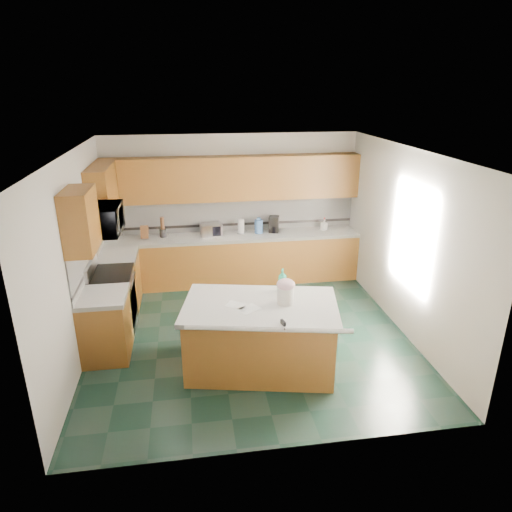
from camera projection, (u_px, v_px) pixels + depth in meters
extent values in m
plane|color=black|center=(250.00, 335.00, 6.83)|extent=(4.60, 4.60, 0.00)
plane|color=white|center=(249.00, 152.00, 5.87)|extent=(4.60, 4.60, 0.00)
cube|color=silver|center=(232.00, 208.00, 8.49)|extent=(4.60, 0.04, 2.70)
cube|color=silver|center=(284.00, 335.00, 4.21)|extent=(4.60, 0.04, 2.70)
cube|color=silver|center=(75.00, 259.00, 6.02)|extent=(0.04, 4.60, 2.70)
cube|color=silver|center=(406.00, 242.00, 6.68)|extent=(0.04, 4.60, 2.70)
cube|color=#5F3710|center=(235.00, 260.00, 8.52)|extent=(4.60, 0.60, 0.86)
cube|color=white|center=(234.00, 237.00, 8.36)|extent=(4.60, 0.64, 0.06)
cube|color=#5F3710|center=(233.00, 178.00, 8.11)|extent=(4.60, 0.33, 0.78)
cube|color=silver|center=(232.00, 214.00, 8.50)|extent=(4.60, 0.02, 0.63)
cube|color=black|center=(233.00, 224.00, 8.57)|extent=(4.60, 0.01, 0.05)
cube|color=#5F3710|center=(120.00, 282.00, 7.59)|extent=(0.60, 0.82, 0.86)
cube|color=white|center=(117.00, 256.00, 7.42)|extent=(0.64, 0.82, 0.06)
cube|color=#5F3710|center=(106.00, 327.00, 6.17)|extent=(0.60, 0.72, 0.86)
cube|color=white|center=(102.00, 297.00, 6.01)|extent=(0.64, 0.72, 0.06)
cube|color=silver|center=(87.00, 253.00, 6.57)|extent=(0.02, 2.30, 0.63)
cube|color=black|center=(89.00, 265.00, 6.64)|extent=(0.01, 2.30, 0.05)
cube|color=#5F3710|center=(102.00, 191.00, 7.15)|extent=(0.33, 1.09, 0.78)
cube|color=#5F3710|center=(80.00, 221.00, 5.62)|extent=(0.33, 0.72, 0.78)
cube|color=#B7B7BC|center=(113.00, 302.00, 6.85)|extent=(0.60, 0.76, 0.88)
cube|color=black|center=(133.00, 303.00, 6.91)|extent=(0.02, 0.68, 0.55)
cube|color=black|center=(110.00, 274.00, 6.69)|extent=(0.62, 0.78, 0.04)
cylinder|color=#B7B7BC|center=(133.00, 280.00, 6.78)|extent=(0.02, 0.66, 0.02)
cube|color=#B7B7BC|center=(90.00, 268.00, 6.61)|extent=(0.06, 0.76, 0.18)
imported|color=#B7B7BC|center=(103.00, 220.00, 6.39)|extent=(0.50, 0.73, 0.41)
cube|color=#5F3710|center=(260.00, 338.00, 5.91)|extent=(2.01, 1.40, 0.86)
cube|color=white|center=(260.00, 306.00, 5.75)|extent=(2.13, 1.52, 0.06)
cylinder|color=white|center=(268.00, 329.00, 5.22)|extent=(1.91, 0.45, 0.06)
cylinder|color=white|center=(286.00, 295.00, 5.73)|extent=(0.25, 0.25, 0.22)
ellipsoid|color=beige|center=(286.00, 285.00, 5.68)|extent=(0.23, 0.23, 0.14)
cylinder|color=tan|center=(286.00, 281.00, 5.66)|extent=(0.08, 0.03, 0.03)
sphere|color=tan|center=(283.00, 281.00, 5.65)|extent=(0.04, 0.04, 0.04)
sphere|color=tan|center=(289.00, 281.00, 5.67)|extent=(0.04, 0.04, 0.04)
imported|color=#239E7C|center=(282.00, 281.00, 6.03)|extent=(0.16, 0.16, 0.32)
cube|color=white|center=(249.00, 309.00, 5.62)|extent=(0.33, 0.31, 0.00)
cube|color=white|center=(236.00, 305.00, 5.72)|extent=(0.30, 0.28, 0.00)
cube|color=black|center=(283.00, 324.00, 5.25)|extent=(0.05, 0.10, 0.09)
cylinder|color=black|center=(284.00, 328.00, 5.20)|extent=(0.02, 0.07, 0.02)
cube|color=#472814|center=(145.00, 232.00, 8.13)|extent=(0.14, 0.18, 0.26)
cylinder|color=black|center=(163.00, 233.00, 8.22)|extent=(0.12, 0.12, 0.15)
cylinder|color=#472814|center=(162.00, 223.00, 8.15)|extent=(0.07, 0.07, 0.22)
cube|color=#B7B7BC|center=(211.00, 230.00, 8.30)|extent=(0.41, 0.31, 0.22)
cube|color=black|center=(212.00, 232.00, 8.19)|extent=(0.33, 0.01, 0.18)
cylinder|color=white|center=(241.00, 226.00, 8.42)|extent=(0.12, 0.12, 0.26)
cylinder|color=#B7B7BC|center=(241.00, 233.00, 8.46)|extent=(0.17, 0.17, 0.01)
cylinder|color=#4069A5|center=(259.00, 226.00, 8.43)|extent=(0.15, 0.15, 0.25)
cylinder|color=#4069A5|center=(259.00, 219.00, 8.37)|extent=(0.07, 0.07, 0.04)
cube|color=black|center=(274.00, 224.00, 8.48)|extent=(0.23, 0.24, 0.30)
cylinder|color=black|center=(274.00, 229.00, 8.47)|extent=(0.12, 0.12, 0.12)
imported|color=white|center=(324.00, 225.00, 8.60)|extent=(0.12, 0.12, 0.21)
cylinder|color=red|center=(324.00, 219.00, 8.56)|extent=(0.02, 0.02, 0.03)
cube|color=white|center=(412.00, 236.00, 6.43)|extent=(0.02, 1.40, 1.10)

